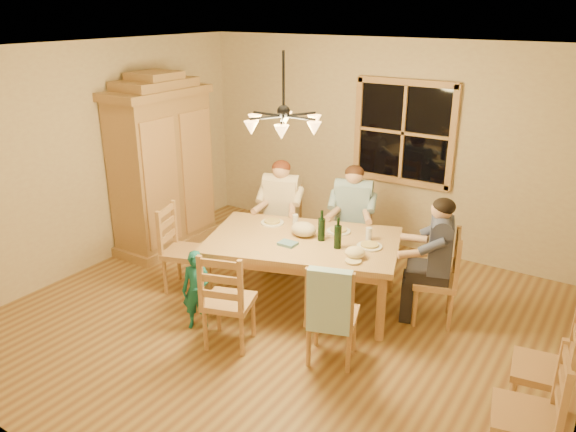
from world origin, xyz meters
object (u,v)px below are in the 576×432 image
Objects in this scene: chair_far_left at (281,240)px; chair_spare_back at (538,386)px; chair_far_right at (351,248)px; child at (197,291)px; chandelier at (284,122)px; armoire at (163,170)px; dining_table at (303,247)px; chair_near_right at (332,330)px; wine_bottle_b at (338,233)px; adult_plaid_man at (353,206)px; wine_bottle_a at (322,226)px; chair_near_left at (229,315)px; chair_end_left at (185,264)px; adult_slate_man at (438,245)px; adult_woman at (281,200)px; chair_end_right at (433,294)px.

chair_far_left and chair_spare_back have the same top height.
chair_far_right reaches higher than child.
chair_far_left is 0.88m from chair_far_right.
chair_far_left is at bearing 59.73° from chair_spare_back.
chandelier is 0.78× the size of chair_far_right.
chair_far_right is (2.46, 0.63, -0.75)m from armoire.
chandelier is 3.03m from chair_spare_back.
chair_near_right is at bearing -43.91° from dining_table.
chandelier is 0.78× the size of chair_spare_back.
wine_bottle_b reaches higher than chair_far_right.
adult_plaid_man is (-0.69, 1.74, 0.54)m from chair_near_right.
wine_bottle_a is (-0.59, 0.81, 0.62)m from chair_near_right.
wine_bottle_a is 1.00× the size of wine_bottle_b.
wine_bottle_b is at bearing 97.49° from chair_near_right.
dining_table is at bearing 62.10° from chair_near_left.
wine_bottle_a and wine_bottle_b have the same top height.
child is at bearing 32.37° from chair_end_left.
adult_slate_man is at bearing 136.64° from chair_far_right.
wine_bottle_b is 2.24m from chair_spare_back.
adult_slate_man is (2.07, -0.30, 0.54)m from chair_far_left.
wine_bottle_b is (1.17, -0.74, 0.08)m from adult_woman.
adult_plaid_man reaches higher than wine_bottle_b.
child is (-0.80, -1.07, -0.51)m from wine_bottle_a.
chair_far_left reaches higher than child.
chair_near_left is at bearing -34.34° from child.
chandelier is 1.89m from chair_near_left.
armoire reaches higher than dining_table.
wine_bottle_a is 0.25m from wine_bottle_b.
chair_near_left is 2.16m from adult_slate_man.
chair_far_left is 1.00× the size of chair_near_right.
child is at bearing 108.11° from chair_end_right.
chair_near_left is at bearing 116.57° from chair_end_right.
chair_far_left is at bearing 117.90° from chair_near_right.
adult_plaid_man is at bearing -180.00° from chair_far_left.
adult_woman is 2.65× the size of wine_bottle_a.
adult_slate_man is (1.23, -0.58, 0.54)m from chair_far_right.
chair_near_right is at bearing -64.32° from wine_bottle_b.
adult_plaid_man reaches higher than chair_end_right.
dining_table is at bearing 90.00° from chair_end_right.
chair_near_right is (0.94, 0.31, 0.00)m from chair_near_left.
wine_bottle_a is (0.18, 0.08, 0.26)m from dining_table.
chair_spare_back is at bearing -11.07° from armoire.
wine_bottle_b is at bearing 97.78° from adult_slate_man.
wine_bottle_b is (0.24, -0.09, 0.00)m from wine_bottle_a.
wine_bottle_a is (0.94, -0.65, 0.08)m from adult_woman.
chair_near_left is 1.33m from wine_bottle_a.
chair_end_right is 1.46m from adult_plaid_man.
child is 0.84× the size of chair_spare_back.
chair_far_left and chair_near_right have the same top height.
chair_near_right is (3.14, -1.12, -0.75)m from armoire.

